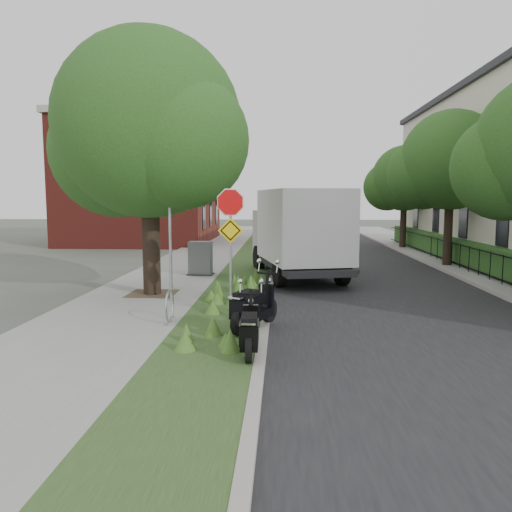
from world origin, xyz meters
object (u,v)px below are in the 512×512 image
Objects in this scene: sign_assembly at (231,224)px; utility_cabinet at (200,259)px; box_truck at (299,230)px; scooter_far at (250,311)px; scooter_near at (250,335)px.

utility_cabinet is (-1.77, 6.05, -1.61)m from sign_assembly.
utility_cabinet is (-3.66, -0.03, -1.10)m from box_truck.
box_truck is at bearing 80.80° from scooter_far.
scooter_near is 9.93m from utility_cabinet.
utility_cabinet is at bearing 104.42° from scooter_near.
scooter_near is 0.95× the size of scooter_far.
utility_cabinet reaches higher than scooter_near.
sign_assembly reaches higher than utility_cabinet.
scooter_far is 8.11m from box_truck.
box_truck is (1.89, 6.08, -0.50)m from sign_assembly.
scooter_near is at bearing -78.81° from sign_assembly.
box_truck reaches higher than scooter_near.
sign_assembly reaches higher than box_truck.
scooter_near is 1.74m from scooter_far.
utility_cabinet is (-2.38, 7.88, 0.17)m from scooter_far.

